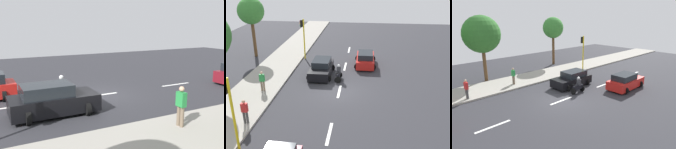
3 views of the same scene
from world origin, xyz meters
The scene contains 7 objects.
ground_plane centered at (0.00, 0.00, -0.05)m, with size 40.00×60.00×0.10m, color #2D2D33.
sidewalk centered at (7.00, 0.00, 0.07)m, with size 4.00×60.00×0.15m, color #9E998E.
lane_stripe_mid centered at (0.00, 0.00, 0.01)m, with size 0.20×2.40×0.01m, color white.
lane_stripe_south centered at (0.00, 6.00, 0.01)m, with size 0.20×2.40×0.01m, color white.
car_black centered at (2.07, -3.40, 0.71)m, with size 2.30×4.13×1.52m.
motorcycle centered at (0.31, -2.35, 0.64)m, with size 0.60×1.30×1.53m.
pedestrian_by_tree centered at (6.24, 0.80, 1.06)m, with size 0.40×0.24×1.69m.
Camera 1 is at (13.88, -6.32, 4.34)m, focal length 41.47 mm.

